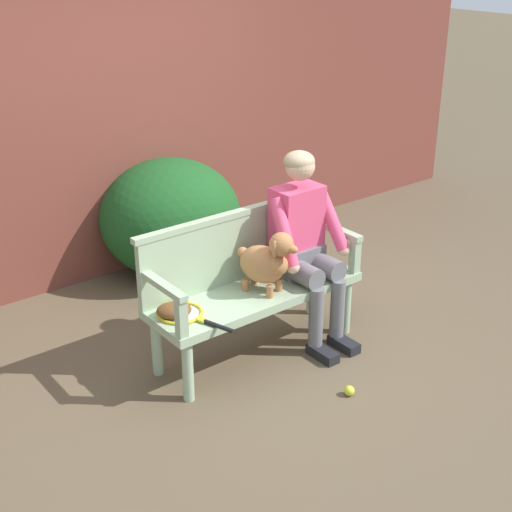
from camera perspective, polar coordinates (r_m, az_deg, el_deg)
ground_plane at (r=5.08m, az=-0.00°, el=-7.50°), size 40.00×40.00×0.00m
brick_garden_fence at (r=6.07m, az=-11.28°, el=11.06°), size 8.00×0.30×2.66m
hedge_bush_far_left at (r=6.09m, az=-6.73°, el=3.06°), size 1.18×1.15×0.97m
garden_bench at (r=4.88m, az=-0.00°, el=-3.40°), size 1.51×0.49×0.48m
bench_backrest at (r=4.89m, az=-1.55°, el=0.86°), size 1.55×0.06×0.50m
bench_armrest_left_end at (r=4.33m, az=-6.76°, el=-3.37°), size 0.06×0.49×0.28m
bench_armrest_right_end at (r=5.13m, az=6.89°, el=1.21°), size 0.06×0.49×0.28m
person_seated at (r=4.96m, az=3.80°, el=1.34°), size 0.56×0.64×1.35m
dog_on_bench at (r=4.73m, az=0.88°, el=-0.42°), size 0.31×0.44×0.45m
tennis_racket at (r=4.56m, az=-5.70°, el=-4.57°), size 0.36×0.58×0.03m
baseball_glove at (r=4.53m, az=-6.45°, el=-4.24°), size 0.27×0.25×0.09m
tennis_ball at (r=4.67m, az=7.33°, el=-10.43°), size 0.07×0.07×0.07m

